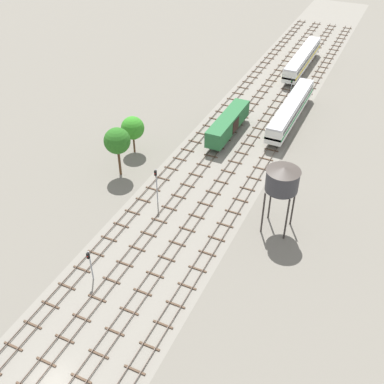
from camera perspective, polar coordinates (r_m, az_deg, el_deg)
ground_plane at (r=87.33m, az=6.87°, el=8.03°), size 480.00×480.00×0.00m
ballast_bed at (r=87.33m, az=6.87°, el=8.04°), size 16.79×176.00×0.01m
track_far_left at (r=89.96m, az=3.21°, el=9.28°), size 2.40×126.00×0.29m
track_left at (r=88.67m, az=5.78°, el=8.70°), size 2.40×126.00×0.29m
track_centre_left at (r=87.58m, az=8.42°, el=8.09°), size 2.40×126.00×0.29m
track_centre at (r=86.67m, az=11.11°, el=7.44°), size 2.40×126.00×0.29m
freight_boxcar_left_nearest at (r=82.54m, az=4.40°, el=8.30°), size 2.87×14.00×3.60m
passenger_coach_centre_near at (r=88.43m, az=11.91°, el=9.80°), size 2.96×22.00×3.80m
passenger_coach_centre_left_mid at (r=111.37m, az=13.24°, el=15.47°), size 2.96×22.00×3.80m
water_tower at (r=59.73m, az=10.92°, el=1.52°), size 4.40×4.40×9.84m
signal_post_nearest at (r=56.24m, az=-12.28°, el=-8.29°), size 0.28×0.47×4.53m
signal_post_near at (r=65.80m, az=-4.34°, el=1.19°), size 0.28×0.47×5.79m
signal_post_mid at (r=95.10m, az=11.93°, el=12.30°), size 0.28×0.47×5.24m
lineside_tree_0 at (r=77.25m, az=-7.21°, el=7.70°), size 3.80×3.80×6.44m
lineside_tree_1 at (r=71.13m, az=-9.07°, el=6.12°), size 4.01×4.01×8.07m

